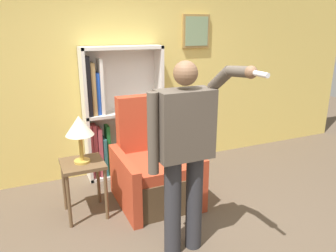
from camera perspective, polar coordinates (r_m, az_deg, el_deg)
ground_plane at (r=3.21m, az=3.23°, el=-21.00°), size 14.00×14.00×0.00m
wall_back at (r=4.46m, az=-8.48°, el=9.51°), size 8.00×0.11×2.80m
bookcase at (r=4.39m, az=-9.26°, el=1.75°), size 1.05×0.28×1.73m
armchair at (r=3.86m, az=-2.52°, el=-7.71°), size 0.86×0.91×1.20m
person_standing at (r=2.75m, az=2.92°, el=-3.87°), size 0.62×0.78×1.72m
side_table at (r=3.60m, az=-14.57°, el=-7.76°), size 0.43×0.43×0.61m
table_lamp at (r=3.42m, az=-15.18°, el=-0.25°), size 0.29×0.29×0.50m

